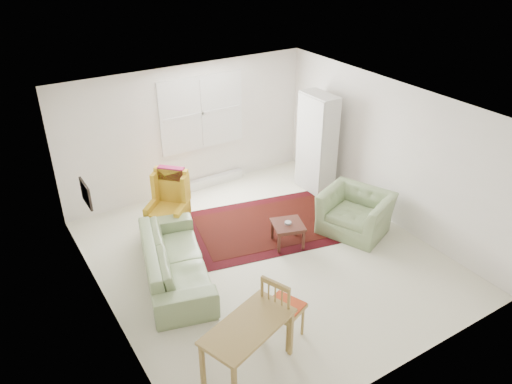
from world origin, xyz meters
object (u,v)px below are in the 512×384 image
coffee_table (288,234)px  desk_chair (284,306)px  armchair (356,209)px  cabinet (317,143)px  wingback_chair (167,203)px  stool (166,217)px  sofa (174,253)px  desk (248,348)px

coffee_table → desk_chair: desk_chair is taller
armchair → cabinet: size_ratio=0.56×
wingback_chair → stool: (-0.00, 0.12, -0.35)m
sofa → stool: sofa is taller
coffee_table → cabinet: (1.60, 1.33, 0.78)m
desk_chair → cabinet: bearing=-65.6°
cabinet → desk_chair: cabinet is taller
armchair → stool: size_ratio=2.84×
stool → desk_chair: (0.23, -3.28, 0.32)m
desk_chair → coffee_table: bearing=-58.8°
armchair → desk_chair: 2.87m
sofa → desk_chair: (0.67, -1.86, 0.07)m
coffee_table → cabinet: size_ratio=0.25×
desk → wingback_chair: bearing=82.7°
armchair → coffee_table: armchair is taller
coffee_table → desk: (-1.93, -1.93, 0.16)m
sofa → wingback_chair: bearing=-3.7°
cabinet → desk: cabinet is taller
armchair → desk_chair: bearing=-83.3°
stool → cabinet: bearing=-4.7°
desk_chair → sofa: bearing=-2.3°
sofa → coffee_table: bearing=-79.8°
stool → desk: 3.55m
sofa → cabinet: (3.54, 1.16, 0.53)m
sofa → cabinet: size_ratio=1.13×
wingback_chair → desk_chair: wingback_chair is taller
coffee_table → stool: 2.18m
stool → cabinet: 3.20m
armchair → wingback_chair: bearing=-145.6°
wingback_chair → cabinet: 3.13m
armchair → stool: 3.30m
cabinet → desk_chair: (-2.86, -3.02, -0.47)m
sofa → armchair: bearing=-82.7°
coffee_table → desk_chair: size_ratio=0.48×
desk_chair → armchair: bearing=-82.3°
sofa → coffee_table: 1.96m
sofa → desk_chair: size_ratio=2.16×
sofa → desk: 2.11m
armchair → desk: bearing=-85.3°
wingback_chair → desk: bearing=-51.9°
coffee_table → desk_chair: (-1.26, -1.69, 0.31)m
wingback_chair → desk: size_ratio=0.94×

